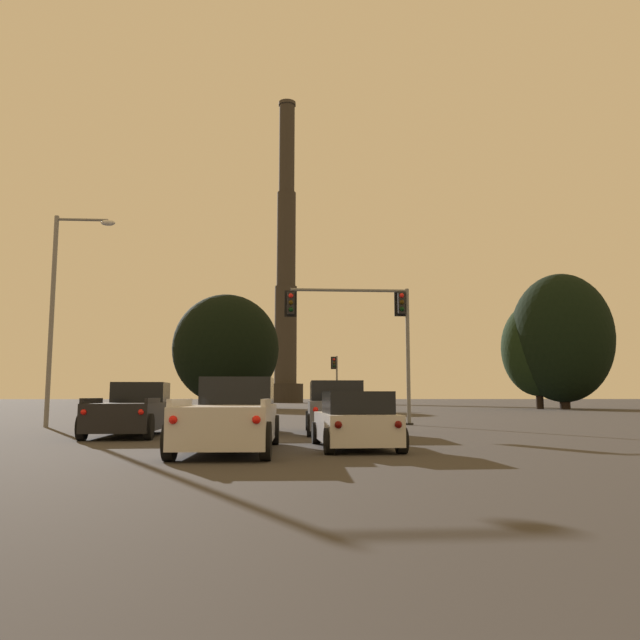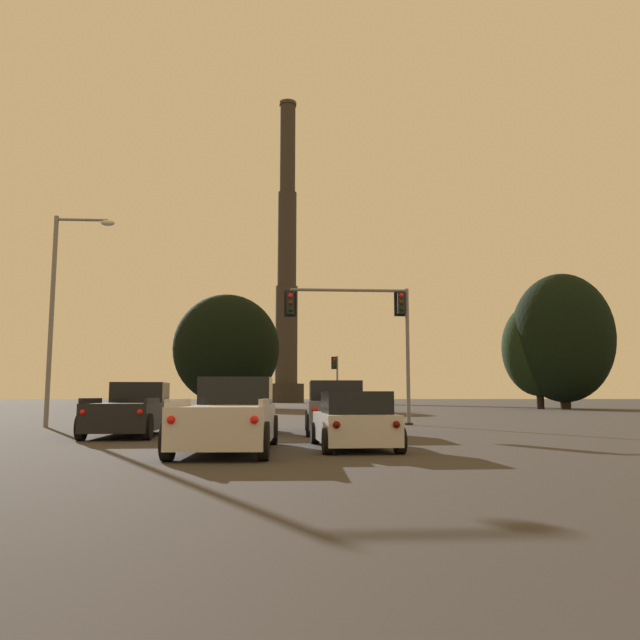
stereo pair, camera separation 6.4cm
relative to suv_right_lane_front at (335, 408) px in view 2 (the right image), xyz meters
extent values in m
cube|color=#4C4F54|center=(0.00, -0.03, -0.21)|extent=(2.10, 4.87, 0.95)
cube|color=black|center=(0.00, 0.09, 0.61)|extent=(1.88, 2.87, 0.70)
cylinder|color=black|center=(-0.87, 1.93, -0.52)|extent=(0.25, 0.77, 0.76)
cylinder|color=black|center=(1.01, 1.86, -0.52)|extent=(0.25, 0.77, 0.76)
cylinder|color=black|center=(-1.01, -1.92, -0.52)|extent=(0.25, 0.77, 0.76)
cylinder|color=black|center=(0.87, -1.99, -0.52)|extent=(0.25, 0.77, 0.76)
sphere|color=red|center=(-0.87, -2.42, 0.00)|extent=(0.17, 0.17, 0.17)
sphere|color=red|center=(0.69, -2.48, 0.00)|extent=(0.17, 0.17, 0.17)
cube|color=black|center=(-7.02, -0.94, -0.24)|extent=(2.16, 5.46, 0.88)
cube|color=black|center=(-7.07, 0.81, 0.56)|extent=(1.89, 1.85, 0.72)
cube|color=black|center=(-7.92, -2.36, 0.28)|extent=(0.17, 2.43, 0.16)
cube|color=black|center=(-6.04, -2.30, 0.28)|extent=(0.17, 2.43, 0.16)
cylinder|color=black|center=(-8.06, 1.23, -0.50)|extent=(0.24, 0.81, 0.80)
cylinder|color=black|center=(-6.10, 1.28, -0.50)|extent=(0.24, 0.81, 0.80)
cylinder|color=black|center=(-7.93, -3.17, -0.50)|extent=(0.24, 0.81, 0.80)
cylinder|color=black|center=(-5.97, -3.11, -0.50)|extent=(0.24, 0.81, 0.80)
sphere|color=red|center=(-7.76, -3.69, -0.04)|extent=(0.17, 0.17, 0.17)
sphere|color=red|center=(-6.12, -3.64, -0.04)|extent=(0.17, 0.17, 0.17)
cube|color=silver|center=(-3.24, -7.24, -0.24)|extent=(2.22, 5.48, 0.88)
cube|color=black|center=(-3.17, -5.49, 0.56)|extent=(1.91, 1.87, 0.72)
cube|color=silver|center=(-4.23, -8.59, 0.28)|extent=(0.20, 2.43, 0.16)
cube|color=silver|center=(-2.36, -8.66, 0.28)|extent=(0.20, 2.43, 0.16)
cylinder|color=black|center=(-4.13, -5.00, -0.50)|extent=(0.25, 0.81, 0.80)
cylinder|color=black|center=(-2.17, -5.08, -0.50)|extent=(0.25, 0.81, 0.80)
cylinder|color=black|center=(-4.31, -9.40, -0.50)|extent=(0.25, 0.81, 0.80)
cylinder|color=black|center=(-2.35, -9.48, -0.50)|extent=(0.25, 0.81, 0.80)
sphere|color=red|center=(-4.17, -9.93, -0.04)|extent=(0.17, 0.17, 0.17)
sphere|color=red|center=(-2.53, -9.99, -0.04)|extent=(0.17, 0.17, 0.17)
cube|color=silver|center=(-0.13, -6.51, -0.37)|extent=(1.83, 4.05, 0.72)
cube|color=black|center=(-0.12, -6.91, 0.26)|extent=(1.61, 1.94, 0.55)
cylinder|color=black|center=(-1.01, -4.91, -0.60)|extent=(0.24, 0.61, 0.60)
cylinder|color=black|center=(0.67, -4.86, -0.60)|extent=(0.24, 0.61, 0.60)
cylinder|color=black|center=(-0.92, -8.15, -0.60)|extent=(0.24, 0.61, 0.60)
cylinder|color=black|center=(0.76, -8.11, -0.60)|extent=(0.24, 0.61, 0.60)
sphere|color=#500705|center=(-0.75, -8.54, -0.21)|extent=(0.17, 0.17, 0.17)
sphere|color=#500705|center=(0.61, -8.51, -0.21)|extent=(0.17, 0.17, 0.17)
cube|color=#4C4F54|center=(-3.69, 0.97, -0.21)|extent=(2.14, 4.88, 0.95)
cube|color=black|center=(-3.69, 1.09, 0.61)|extent=(1.91, 2.88, 0.70)
cylinder|color=black|center=(-4.71, 2.85, -0.52)|extent=(0.25, 0.77, 0.76)
cylinder|color=black|center=(-2.83, 2.93, -0.52)|extent=(0.25, 0.77, 0.76)
cylinder|color=black|center=(-4.54, -1.00, -0.52)|extent=(0.25, 0.77, 0.76)
cylinder|color=black|center=(-2.66, -0.91, -0.52)|extent=(0.25, 0.77, 0.76)
sphere|color=red|center=(-4.35, -1.49, 0.00)|extent=(0.17, 0.17, 0.17)
sphere|color=red|center=(-2.80, -1.41, 0.00)|extent=(0.17, 0.17, 0.17)
cylinder|color=slate|center=(3.93, 39.50, 1.76)|extent=(0.18, 0.18, 5.32)
cylinder|color=black|center=(3.93, 39.50, -0.85)|extent=(0.40, 0.40, 0.10)
cube|color=black|center=(3.64, 39.50, 3.75)|extent=(0.34, 0.34, 1.04)
cube|color=black|center=(3.64, 39.68, 3.75)|extent=(0.58, 0.03, 1.25)
sphere|color=red|center=(3.64, 39.31, 4.07)|extent=(0.22, 0.22, 0.22)
sphere|color=#352604|center=(3.64, 39.31, 3.75)|extent=(0.22, 0.22, 0.22)
sphere|color=black|center=(3.64, 39.31, 3.43)|extent=(0.22, 0.22, 0.22)
cylinder|color=slate|center=(4.02, 6.24, 2.29)|extent=(0.18, 0.18, 6.38)
cylinder|color=black|center=(4.02, 6.24, -0.85)|extent=(0.40, 0.40, 0.10)
cube|color=black|center=(3.73, 6.24, 4.81)|extent=(0.34, 0.34, 1.04)
cube|color=black|center=(3.73, 6.42, 4.81)|extent=(0.58, 0.03, 1.25)
sphere|color=red|center=(3.73, 6.05, 5.13)|extent=(0.22, 0.22, 0.22)
sphere|color=#352604|center=(3.73, 6.05, 4.81)|extent=(0.22, 0.22, 0.22)
sphere|color=black|center=(3.73, 6.05, 4.49)|extent=(0.22, 0.22, 0.22)
cylinder|color=slate|center=(1.27, 6.24, 5.38)|extent=(5.50, 0.14, 0.14)
sphere|color=slate|center=(4.02, 6.24, 5.38)|extent=(0.18, 0.18, 0.18)
cube|color=black|center=(-1.48, 6.24, 4.74)|extent=(0.34, 0.34, 1.04)
cube|color=black|center=(-1.48, 6.42, 4.74)|extent=(0.58, 0.03, 1.25)
sphere|color=red|center=(-1.48, 6.05, 5.06)|extent=(0.22, 0.22, 0.22)
sphere|color=#352604|center=(-1.48, 6.05, 4.74)|extent=(0.22, 0.22, 0.22)
sphere|color=black|center=(-1.48, 6.05, 4.42)|extent=(0.22, 0.22, 0.22)
cylinder|color=slate|center=(-12.00, 5.35, 3.77)|extent=(0.20, 0.20, 9.34)
cylinder|color=slate|center=(-10.87, 5.35, 8.29)|extent=(2.25, 0.12, 0.12)
sphere|color=slate|center=(-12.00, 5.35, 8.29)|extent=(0.20, 0.20, 0.20)
ellipsoid|color=silver|center=(-9.75, 5.35, 8.17)|extent=(0.64, 0.36, 0.26)
cylinder|color=#2B2722|center=(-0.17, 106.71, 1.05)|extent=(7.39, 7.39, 3.90)
cylinder|color=#332D28|center=(-0.17, 106.71, 13.18)|extent=(4.62, 4.62, 20.36)
cylinder|color=#332D28|center=(-0.17, 106.71, 33.54)|extent=(3.97, 3.97, 20.36)
cylinder|color=#332D28|center=(-0.17, 106.71, 53.89)|extent=(3.33, 3.33, 20.36)
cylinder|color=#38322C|center=(-0.17, 106.71, 63.72)|extent=(3.73, 3.73, 0.70)
cylinder|color=black|center=(27.65, 40.29, 0.29)|extent=(1.05, 1.05, 2.37)
ellipsoid|color=black|center=(27.65, 40.29, 6.52)|extent=(10.53, 9.48, 13.45)
cylinder|color=black|center=(-7.83, 48.76, 0.12)|extent=(1.20, 1.20, 2.04)
ellipsoid|color=black|center=(-7.83, 48.76, 5.80)|extent=(12.03, 10.83, 12.42)
cylinder|color=black|center=(25.40, 41.24, 0.39)|extent=(0.76, 0.76, 2.58)
ellipsoid|color=black|center=(25.40, 41.24, 5.44)|extent=(7.56, 6.81, 10.01)
camera|label=1|loc=(-2.16, -22.54, 0.42)|focal=35.00mm
camera|label=2|loc=(-2.09, -22.54, 0.42)|focal=35.00mm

